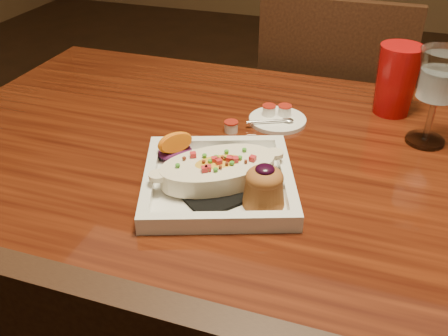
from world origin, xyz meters
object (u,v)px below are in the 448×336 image
(plate, at_px, (222,176))
(goblet, at_px, (440,80))
(red_tumbler, at_px, (396,80))
(saucer, at_px, (277,118))
(table, at_px, (288,211))
(chair_far, at_px, (329,130))

(plate, distance_m, goblet, 0.44)
(goblet, height_order, red_tumbler, goblet)
(goblet, height_order, saucer, goblet)
(table, xyz_separation_m, chair_far, (-0.00, 0.63, -0.15))
(chair_far, bearing_deg, plate, 82.20)
(chair_far, xyz_separation_m, saucer, (-0.07, -0.46, 0.25))
(goblet, relative_size, red_tumbler, 1.25)
(red_tumbler, bearing_deg, plate, -122.88)
(chair_far, height_order, goblet, goblet)
(table, distance_m, chair_far, 0.65)
(table, relative_size, saucer, 12.39)
(chair_far, height_order, plate, chair_far)
(chair_far, bearing_deg, goblet, 116.93)
(plate, relative_size, goblet, 1.71)
(goblet, bearing_deg, plate, -139.54)
(table, xyz_separation_m, red_tumbler, (0.16, 0.30, 0.17))
(chair_far, bearing_deg, saucer, 81.18)
(table, xyz_separation_m, saucer, (-0.07, 0.17, 0.11))
(plate, xyz_separation_m, red_tumbler, (0.26, 0.40, 0.05))
(chair_far, relative_size, red_tumbler, 6.18)
(saucer, bearing_deg, red_tumbler, 28.72)
(plate, relative_size, red_tumbler, 2.14)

